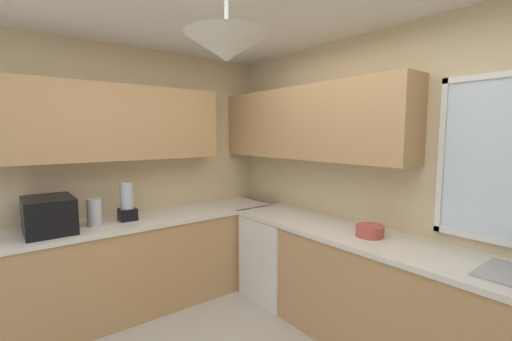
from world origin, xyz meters
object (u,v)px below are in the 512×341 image
(dishwasher, at_px, (279,257))
(microwave, at_px, (49,215))
(kettle, at_px, (95,212))
(bowl, at_px, (370,231))
(blender_appliance, at_px, (127,203))

(dishwasher, bearing_deg, microwave, -108.67)
(dishwasher, bearing_deg, kettle, -111.67)
(kettle, height_order, bowl, kettle)
(dishwasher, xyz_separation_m, microwave, (-0.66, -1.95, 0.61))
(blender_appliance, bearing_deg, bowl, 38.59)
(dishwasher, xyz_separation_m, kettle, (-0.64, -1.61, 0.59))
(dishwasher, distance_m, bowl, 1.16)
(dishwasher, relative_size, microwave, 1.76)
(microwave, height_order, blender_appliance, blender_appliance)
(dishwasher, distance_m, microwave, 2.15)
(blender_appliance, bearing_deg, kettle, -86.03)
(dishwasher, relative_size, kettle, 3.51)
(kettle, distance_m, blender_appliance, 0.29)
(dishwasher, height_order, kettle, kettle)
(microwave, xyz_separation_m, blender_appliance, (0.00, 0.63, 0.02))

